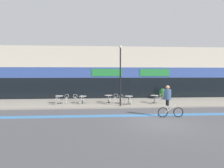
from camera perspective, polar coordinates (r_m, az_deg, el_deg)
ground_plane at (r=11.27m, az=15.29°, el=-12.15°), size 120.00×120.00×0.00m
sidewalk_slab at (r=18.10m, az=7.71°, el=-5.96°), size 40.00×5.50×0.12m
storefront_facade at (r=22.50m, az=5.35°, el=3.55°), size 40.00×4.06×6.15m
bike_lane_stripe at (r=13.10m, az=12.40°, el=-9.89°), size 36.00×0.70×0.01m
bistro_table_0 at (r=17.55m, az=-16.87°, el=-4.39°), size 0.77×0.77×0.75m
bistro_table_1 at (r=17.21m, az=-9.52°, el=-4.56°), size 0.73×0.73×0.71m
bistro_table_2 at (r=17.21m, az=-1.17°, el=-4.38°), size 0.77×0.77×0.76m
bistro_table_3 at (r=16.62m, az=5.47°, el=-4.65°), size 0.77×0.77×0.77m
bistro_table_4 at (r=17.59m, az=13.67°, el=-4.29°), size 0.75×0.75×0.77m
cafe_chair_0_near at (r=16.95m, az=-17.35°, el=-4.75°), size 0.41×0.58×0.90m
cafe_chair_0_side at (r=17.42m, az=-14.85°, el=-4.49°), size 0.58×0.42×0.90m
cafe_chair_1_near at (r=16.59m, az=-9.76°, el=-4.82°), size 0.44×0.59×0.90m
cafe_chair_1_side at (r=17.28m, az=-11.60°, el=-4.51°), size 0.58×0.41×0.90m
cafe_chair_2_near at (r=16.59m, az=-1.08°, el=-4.77°), size 0.42×0.59×0.90m
cafe_chair_2_side at (r=17.24m, az=0.92°, el=-4.46°), size 0.59×0.44×0.90m
cafe_chair_3_near at (r=16.01m, az=5.82°, el=-5.09°), size 0.42×0.58×0.90m
cafe_chair_3_side at (r=16.53m, az=3.32°, el=-4.81°), size 0.58×0.41×0.90m
cafe_chair_4_near at (r=17.00m, az=14.32°, el=-4.68°), size 0.42×0.58×0.90m
cafe_chair_4_side at (r=17.79m, az=15.59°, el=-4.34°), size 0.58×0.42×0.90m
planter_pot at (r=20.52m, az=16.24°, el=-2.98°), size 0.82×0.82×1.20m
lamp_post at (r=15.42m, az=2.75°, el=4.13°), size 0.26×0.26×5.34m
cyclist_0 at (r=12.56m, az=17.89°, el=-4.56°), size 1.76×0.51×2.20m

